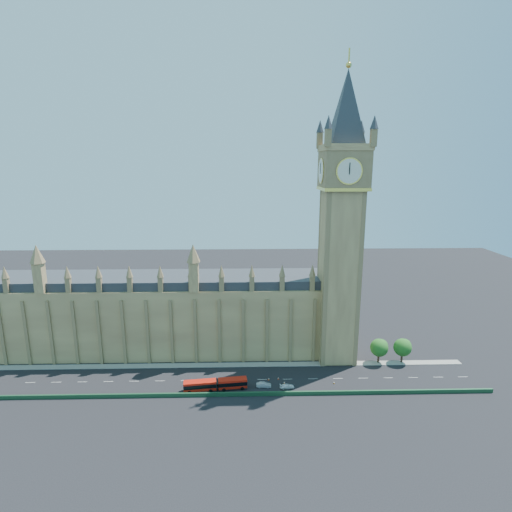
{
  "coord_description": "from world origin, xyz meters",
  "views": [
    {
      "loc": [
        7.15,
        -113.46,
        65.74
      ],
      "look_at": [
        10.29,
        10.0,
        37.58
      ],
      "focal_mm": 28.0,
      "sensor_mm": 36.0,
      "label": 1
    }
  ],
  "objects_px": {
    "red_bus": "(215,385)",
    "car_grey": "(222,384)",
    "car_silver": "(264,385)",
    "car_white": "(287,386)"
  },
  "relations": [
    {
      "from": "car_white",
      "to": "red_bus",
      "type": "bearing_deg",
      "value": 84.65
    },
    {
      "from": "red_bus",
      "to": "car_grey",
      "type": "height_order",
      "value": "red_bus"
    },
    {
      "from": "red_bus",
      "to": "car_silver",
      "type": "relative_size",
      "value": 4.27
    },
    {
      "from": "car_grey",
      "to": "car_silver",
      "type": "relative_size",
      "value": 0.86
    },
    {
      "from": "car_silver",
      "to": "car_white",
      "type": "xyz_separation_m",
      "value": [
        6.99,
        -0.8,
        -0.11
      ]
    },
    {
      "from": "car_silver",
      "to": "car_white",
      "type": "relative_size",
      "value": 1.04
    },
    {
      "from": "car_grey",
      "to": "car_white",
      "type": "xyz_separation_m",
      "value": [
        19.76,
        -1.99,
        -0.03
      ]
    },
    {
      "from": "car_grey",
      "to": "car_silver",
      "type": "distance_m",
      "value": 12.82
    },
    {
      "from": "red_bus",
      "to": "car_grey",
      "type": "relative_size",
      "value": 4.98
    },
    {
      "from": "red_bus",
      "to": "car_silver",
      "type": "distance_m",
      "value": 14.6
    }
  ]
}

